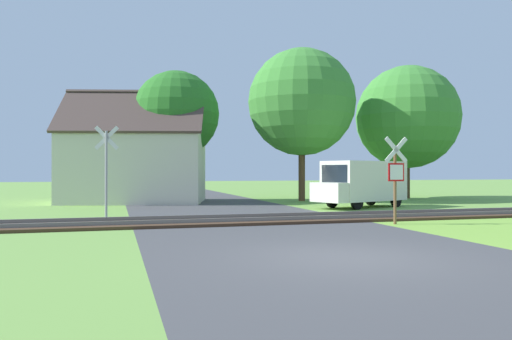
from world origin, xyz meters
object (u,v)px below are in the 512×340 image
object	(u,v)px
tree_center	(176,114)
tree_right	(302,102)
house	(136,165)
stop_sign_near	(396,175)
crossing_sign_far	(106,166)
mail_truck	(362,182)
tree_far	(408,117)

from	to	relation	value
tree_center	tree_right	distance (m)	7.43
house	stop_sign_near	bearing A→B (deg)	-48.17
stop_sign_near	crossing_sign_far	world-z (taller)	crossing_sign_far
crossing_sign_far	house	bearing A→B (deg)	95.61
crossing_sign_far	tree_center	size ratio (longest dim) A/B	0.45
stop_sign_near	mail_truck	world-z (taller)	stop_sign_near
stop_sign_near	tree_center	bearing A→B (deg)	-72.97
crossing_sign_far	tree_center	distance (m)	11.59
tree_right	mail_truck	size ratio (longest dim) A/B	1.72
stop_sign_near	house	bearing A→B (deg)	-65.54
stop_sign_near	tree_center	size ratio (longest dim) A/B	0.38
mail_truck	house	bearing A→B (deg)	32.80
stop_sign_near	mail_truck	distance (m)	7.67
house	tree_center	size ratio (longest dim) A/B	1.19
crossing_sign_far	tree_right	world-z (taller)	tree_right
crossing_sign_far	mail_truck	bearing A→B (deg)	28.41
tree_right	mail_truck	xyz separation A→B (m)	(0.85, -5.87, -4.61)
crossing_sign_far	tree_far	bearing A→B (deg)	41.17
tree_center	tree_right	size ratio (longest dim) A/B	0.84
crossing_sign_far	mail_truck	world-z (taller)	crossing_sign_far
house	mail_truck	xyz separation A→B (m)	(10.33, -7.35, -0.89)
house	tree_right	bearing A→B (deg)	4.97
stop_sign_near	tree_center	xyz separation A→B (m)	(-5.49, 14.62, 3.44)
stop_sign_near	tree_right	size ratio (longest dim) A/B	0.32
crossing_sign_far	tree_right	bearing A→B (deg)	52.98
tree_center	mail_truck	size ratio (longest dim) A/B	1.45
stop_sign_near	mail_truck	size ratio (longest dim) A/B	0.55
tree_center	mail_truck	xyz separation A→B (m)	(8.07, -7.40, -3.84)
tree_center	tree_right	world-z (taller)	tree_right
crossing_sign_far	mail_truck	xyz separation A→B (m)	(11.80, 3.12, -0.72)
crossing_sign_far	tree_right	size ratio (longest dim) A/B	0.38
house	tree_far	world-z (taller)	tree_far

